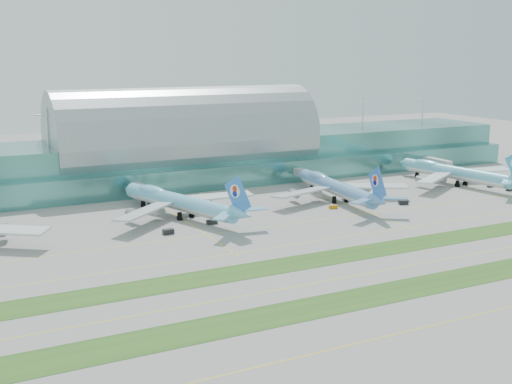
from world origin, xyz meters
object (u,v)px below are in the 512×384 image
terminal (185,151)px  airliner_b (178,201)px  airliner_d (455,172)px  airliner_c (336,186)px

terminal → airliner_b: (-25.55, -62.04, -8.27)m
terminal → airliner_d: 122.80m
airliner_b → airliner_d: (131.24, 0.05, -0.05)m
terminal → airliner_b: bearing=-112.4°
airliner_b → airliner_d: airliner_b is taller
airliner_c → airliner_b: bearing=-178.2°
airliner_d → airliner_c: bearing=174.1°
airliner_b → airliner_d: size_ratio=0.98×
airliner_c → airliner_d: size_ratio=0.98×
airliner_b → airliner_c: (65.46, -3.33, -0.15)m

